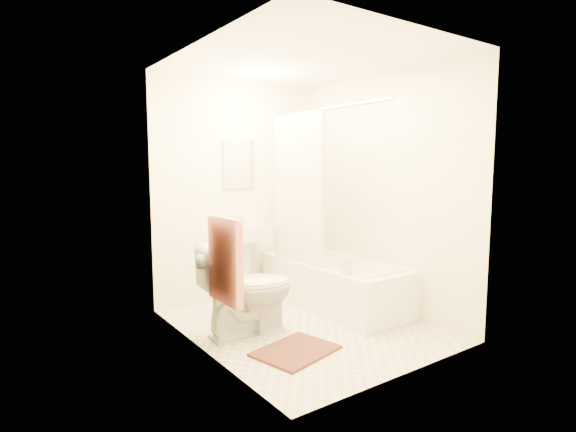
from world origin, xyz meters
TOP-DOWN VIEW (x-y plane):
  - floor at (0.00, 0.00)m, footprint 2.40×2.40m
  - ceiling at (0.00, 0.00)m, footprint 2.40×2.40m
  - wall_back at (0.00, 1.20)m, footprint 2.00×0.02m
  - wall_left at (-1.00, 0.00)m, footprint 0.02×2.40m
  - wall_right at (1.00, 0.00)m, footprint 0.02×2.40m
  - mirror at (0.00, 1.18)m, footprint 0.40×0.03m
  - curtain_rod at (0.30, 0.10)m, footprint 0.03×1.70m
  - shower_curtain at (0.30, 0.50)m, footprint 0.04×0.80m
  - towel_bar at (-0.96, -0.25)m, footprint 0.02×0.60m
  - towel at (-0.93, -0.25)m, footprint 0.06×0.45m
  - toilet_paper at (-0.93, 0.12)m, footprint 0.11×0.12m
  - toilet at (-0.53, 0.10)m, footprint 0.86×0.54m
  - sink at (-0.02, 1.06)m, footprint 0.48×0.39m
  - bathtub at (0.63, 0.30)m, footprint 0.73×1.68m
  - bath_mat at (-0.42, -0.45)m, footprint 0.72×0.60m
  - soap_bottle at (0.36, -0.18)m, footprint 0.09×0.10m
  - scrub_brush at (0.72, 0.95)m, footprint 0.09×0.21m

SIDE VIEW (x-z plane):
  - floor at x=0.00m, z-range 0.00..0.00m
  - bath_mat at x=-0.42m, z-range 0.00..0.02m
  - bathtub at x=0.63m, z-range 0.00..0.47m
  - toilet at x=-0.53m, z-range 0.00..0.81m
  - sink at x=-0.02m, z-range 0.00..0.90m
  - scrub_brush at x=0.72m, z-range 0.47..0.51m
  - soap_bottle at x=0.36m, z-range 0.47..0.67m
  - toilet_paper at x=-0.93m, z-range 0.64..0.76m
  - towel at x=-0.93m, z-range 0.45..1.11m
  - towel_bar at x=-0.96m, z-range 1.09..1.11m
  - wall_back at x=0.00m, z-range 0.00..2.40m
  - wall_left at x=-1.00m, z-range 0.00..2.40m
  - wall_right at x=1.00m, z-range 0.00..2.40m
  - shower_curtain at x=0.30m, z-range 0.44..2.00m
  - mirror at x=0.00m, z-range 1.23..1.77m
  - curtain_rod at x=0.30m, z-range 1.98..2.02m
  - ceiling at x=0.00m, z-range 2.40..2.40m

